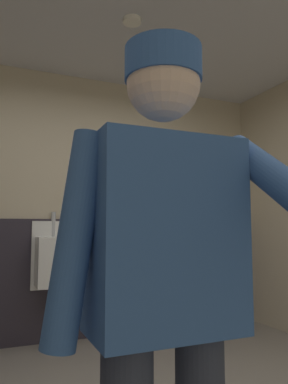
{
  "coord_description": "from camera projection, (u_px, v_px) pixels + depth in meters",
  "views": [
    {
      "loc": [
        -0.85,
        -1.78,
        1.09
      ],
      "look_at": [
        -0.19,
        -0.25,
        1.25
      ],
      "focal_mm": 34.1,
      "sensor_mm": 36.0,
      "label": 1
    }
  ],
  "objects": [
    {
      "name": "wall_back",
      "position": [
        78.0,
        204.0,
        3.76
      ],
      "size": [
        4.7,
        0.12,
        2.66
      ],
      "primitive_type": "cube",
      "color": "beige",
      "rests_on": "ground_plane"
    },
    {
      "name": "wainscot_band_back",
      "position": [
        78.0,
        278.0,
        3.62
      ],
      "size": [
        4.1,
        0.03,
        1.17
      ],
      "primitive_type": "cube",
      "color": "#2D2833",
      "rests_on": "ground_plane"
    },
    {
      "name": "downlight_far",
      "position": [
        132.0,
        21.0,
        2.75
      ],
      "size": [
        0.14,
        0.14,
        0.03
      ],
      "primitive_type": "cylinder",
      "color": "white"
    },
    {
      "name": "urinal_solo",
      "position": [
        55.0,
        261.0,
        3.4
      ],
      "size": [
        0.4,
        0.34,
        1.24
      ],
      "color": "white",
      "rests_on": "ground_plane"
    },
    {
      "name": "person",
      "position": [
        166.0,
        279.0,
        1.01
      ],
      "size": [
        0.63,
        0.6,
        1.61
      ],
      "color": "#2D3342",
      "rests_on": "ground_plane"
    },
    {
      "name": "soap_dispenser",
      "position": [
        114.0,
        202.0,
        3.81
      ],
      "size": [
        0.1,
        0.07,
        0.18
      ],
      "primitive_type": "cube",
      "color": "silver"
    }
  ]
}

